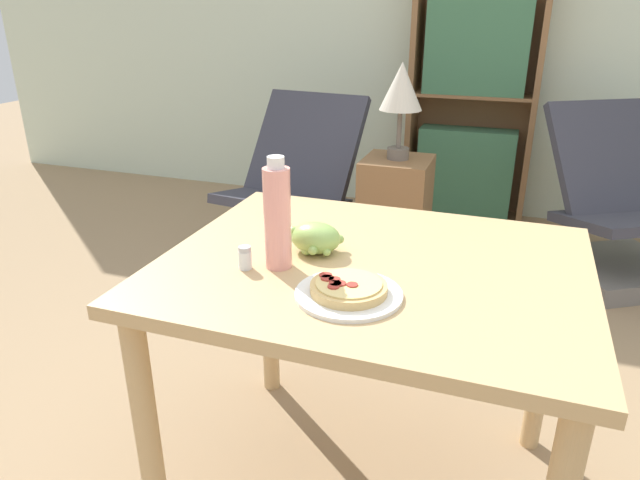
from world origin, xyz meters
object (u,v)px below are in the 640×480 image
side_table (395,217)px  table_lamp (401,91)px  lounge_chair_near (292,207)px  salt_shaker (245,258)px  drink_bottle (277,217)px  pizza_on_plate (349,291)px  grape_bunch (316,238)px  lounge_chair_far (619,225)px  bookshelf (471,106)px

side_table → table_lamp: size_ratio=1.32×
lounge_chair_near → table_lamp: 0.90m
salt_shaker → side_table: bearing=89.2°
drink_bottle → side_table: (-0.05, 1.63, -0.57)m
pizza_on_plate → side_table: 1.80m
table_lamp → pizza_on_plate: bearing=-81.6°
table_lamp → grape_bunch: bearing=-86.1°
lounge_chair_far → grape_bunch: bearing=-149.8°
grape_bunch → lounge_chair_near: bearing=114.3°
salt_shaker → bookshelf: 2.68m
pizza_on_plate → lounge_chair_near: size_ratio=0.27×
salt_shaker → lounge_chair_near: size_ratio=0.07×
salt_shaker → grape_bunch: bearing=49.6°
pizza_on_plate → salt_shaker: 0.28m
lounge_chair_near → bookshelf: bearing=55.8°
drink_bottle → pizza_on_plate: bearing=-24.3°
lounge_chair_near → side_table: lounge_chair_near is taller
drink_bottle → salt_shaker: drink_bottle is taller
lounge_chair_near → table_lamp: (0.60, -0.04, 0.67)m
grape_bunch → table_lamp: bearing=93.9°
grape_bunch → drink_bottle: drink_bottle is taller
lounge_chair_near → lounge_chair_far: 1.74m
salt_shaker → lounge_chair_near: lounge_chair_near is taller
grape_bunch → lounge_chair_far: size_ratio=0.14×
lounge_chair_far → bookshelf: size_ratio=0.59×
grape_bunch → drink_bottle: 0.15m
lounge_chair_near → drink_bottle: bearing=-61.6°
grape_bunch → side_table: bearing=93.9°
lounge_chair_far → table_lamp: (-1.12, -0.33, 0.67)m
pizza_on_plate → grape_bunch: (-0.15, 0.20, 0.03)m
grape_bunch → side_table: size_ratio=0.22×
lounge_chair_far → side_table: size_ratio=1.55×
side_table → table_lamp: 0.65m
drink_bottle → lounge_chair_near: 1.88m
drink_bottle → lounge_chair_near: size_ratio=0.31×
bookshelf → drink_bottle: bearing=-94.5°
bookshelf → pizza_on_plate: bearing=-90.0°
salt_shaker → side_table: 1.73m
pizza_on_plate → salt_shaker: salt_shaker is taller
salt_shaker → table_lamp: 1.68m
bookshelf → table_lamp: bearing=-104.3°
pizza_on_plate → side_table: pizza_on_plate is taller
lounge_chair_near → side_table: 0.60m
grape_bunch → salt_shaker: grape_bunch is taller
drink_bottle → lounge_chair_far: size_ratio=0.29×
bookshelf → lounge_chair_near: bearing=-131.5°
drink_bottle → bookshelf: (0.21, 2.63, -0.14)m
bookshelf → table_lamp: size_ratio=3.46×
pizza_on_plate → table_lamp: size_ratio=0.51×
grape_bunch → lounge_chair_near: size_ratio=0.16×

